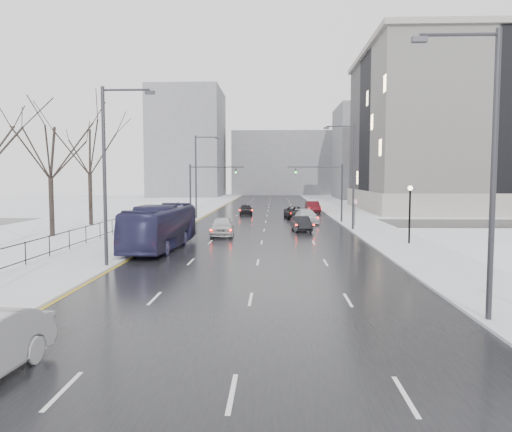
# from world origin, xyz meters

# --- Properties ---
(road) EXTENTS (16.00, 150.00, 0.04)m
(road) POSITION_xyz_m (0.00, 60.00, 0.02)
(road) COLOR black
(road) RESTS_ON ground
(cross_road) EXTENTS (130.00, 10.00, 0.04)m
(cross_road) POSITION_xyz_m (0.00, 48.00, 0.02)
(cross_road) COLOR black
(cross_road) RESTS_ON ground
(sidewalk_left) EXTENTS (5.00, 150.00, 0.16)m
(sidewalk_left) POSITION_xyz_m (-10.50, 60.00, 0.08)
(sidewalk_left) COLOR silver
(sidewalk_left) RESTS_ON ground
(sidewalk_right) EXTENTS (5.00, 150.00, 0.16)m
(sidewalk_right) POSITION_xyz_m (10.50, 60.00, 0.08)
(sidewalk_right) COLOR silver
(sidewalk_right) RESTS_ON ground
(park_strip) EXTENTS (14.00, 150.00, 0.12)m
(park_strip) POSITION_xyz_m (-20.00, 60.00, 0.06)
(park_strip) COLOR white
(park_strip) RESTS_ON ground
(tree_park_d) EXTENTS (8.75, 8.75, 12.50)m
(tree_park_d) POSITION_xyz_m (-17.80, 34.00, 0.00)
(tree_park_d) COLOR black
(tree_park_d) RESTS_ON ground
(tree_park_e) EXTENTS (9.45, 9.45, 13.50)m
(tree_park_e) POSITION_xyz_m (-18.20, 44.00, 0.00)
(tree_park_e) COLOR black
(tree_park_e) RESTS_ON ground
(iron_fence) EXTENTS (0.06, 70.00, 1.30)m
(iron_fence) POSITION_xyz_m (-13.00, 30.00, 0.91)
(iron_fence) COLOR black
(iron_fence) RESTS_ON sidewalk_left
(streetlight_r_near) EXTENTS (2.95, 0.25, 10.00)m
(streetlight_r_near) POSITION_xyz_m (8.17, 10.00, 5.62)
(streetlight_r_near) COLOR #2D2D33
(streetlight_r_near) RESTS_ON ground
(streetlight_r_mid) EXTENTS (2.95, 0.25, 10.00)m
(streetlight_r_mid) POSITION_xyz_m (8.17, 40.00, 5.62)
(streetlight_r_mid) COLOR #2D2D33
(streetlight_r_mid) RESTS_ON ground
(streetlight_l_near) EXTENTS (2.95, 0.25, 10.00)m
(streetlight_l_near) POSITION_xyz_m (-8.17, 20.00, 5.62)
(streetlight_l_near) COLOR #2D2D33
(streetlight_l_near) RESTS_ON ground
(streetlight_l_far) EXTENTS (2.95, 0.25, 10.00)m
(streetlight_l_far) POSITION_xyz_m (-8.17, 52.00, 5.62)
(streetlight_l_far) COLOR #2D2D33
(streetlight_l_far) RESTS_ON ground
(lamppost_r_mid) EXTENTS (0.36, 0.36, 4.28)m
(lamppost_r_mid) POSITION_xyz_m (11.00, 30.00, 2.94)
(lamppost_r_mid) COLOR black
(lamppost_r_mid) RESTS_ON sidewalk_right
(mast_signal_right) EXTENTS (6.10, 0.33, 6.50)m
(mast_signal_right) POSITION_xyz_m (7.33, 48.00, 4.11)
(mast_signal_right) COLOR #2D2D33
(mast_signal_right) RESTS_ON ground
(mast_signal_left) EXTENTS (6.10, 0.33, 6.50)m
(mast_signal_left) POSITION_xyz_m (-7.33, 48.00, 4.11)
(mast_signal_left) COLOR #2D2D33
(mast_signal_left) RESTS_ON ground
(no_uturn_sign) EXTENTS (0.60, 0.06, 2.70)m
(no_uturn_sign) POSITION_xyz_m (9.20, 44.00, 2.30)
(no_uturn_sign) COLOR #2D2D33
(no_uturn_sign) RESTS_ON sidewalk_right
(civic_building) EXTENTS (41.00, 31.00, 24.80)m
(civic_building) POSITION_xyz_m (35.00, 72.00, 11.21)
(civic_building) COLOR gray
(civic_building) RESTS_ON ground
(bldg_far_right) EXTENTS (24.00, 20.00, 22.00)m
(bldg_far_right) POSITION_xyz_m (28.00, 115.00, 11.00)
(bldg_far_right) COLOR slate
(bldg_far_right) RESTS_ON ground
(bldg_far_left) EXTENTS (18.00, 22.00, 28.00)m
(bldg_far_left) POSITION_xyz_m (-22.00, 125.00, 14.00)
(bldg_far_left) COLOR slate
(bldg_far_left) RESTS_ON ground
(bldg_far_center) EXTENTS (30.00, 18.00, 18.00)m
(bldg_far_center) POSITION_xyz_m (4.00, 140.00, 9.00)
(bldg_far_center) COLOR slate
(bldg_far_center) RESTS_ON ground
(bus) EXTENTS (3.19, 11.26, 3.10)m
(bus) POSITION_xyz_m (-7.00, 27.32, 1.59)
(bus) COLOR #252446
(bus) RESTS_ON road
(sedan_center_near) EXTENTS (2.20, 4.93, 1.65)m
(sedan_center_near) POSITION_xyz_m (-3.50, 35.15, 0.86)
(sedan_center_near) COLOR silver
(sedan_center_near) RESTS_ON road
(sedan_right_near) EXTENTS (1.96, 4.31, 1.37)m
(sedan_right_near) POSITION_xyz_m (3.50, 39.39, 0.73)
(sedan_right_near) COLOR black
(sedan_right_near) RESTS_ON road
(sedan_right_cross) EXTENTS (2.83, 5.36, 1.44)m
(sedan_right_cross) POSITION_xyz_m (3.50, 53.86, 0.76)
(sedan_right_cross) COLOR black
(sedan_right_cross) RESTS_ON road
(sedan_right_far) EXTENTS (2.68, 5.32, 1.48)m
(sedan_right_far) POSITION_xyz_m (4.50, 47.41, 0.78)
(sedan_right_far) COLOR silver
(sedan_right_far) RESTS_ON road
(sedan_center_far) EXTENTS (1.98, 4.37, 1.46)m
(sedan_center_far) POSITION_xyz_m (-2.86, 59.25, 0.77)
(sedan_center_far) COLOR black
(sedan_center_far) RESTS_ON road
(sedan_right_distant) EXTENTS (2.01, 4.99, 1.61)m
(sedan_right_distant) POSITION_xyz_m (6.43, 63.88, 0.85)
(sedan_right_distant) COLOR #480C12
(sedan_right_distant) RESTS_ON road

